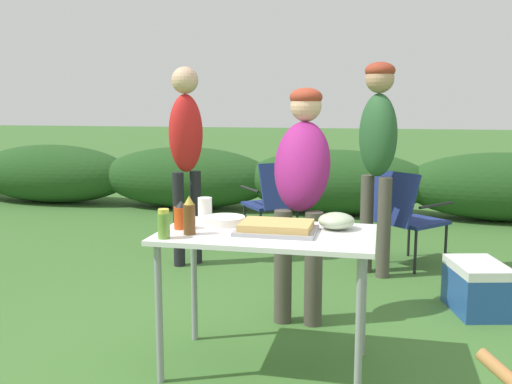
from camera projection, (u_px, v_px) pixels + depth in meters
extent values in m
plane|color=#3D6B2D|center=(266.00, 368.00, 3.04)|extent=(60.00, 60.00, 0.00)
ellipsoid|color=#234C1E|center=(52.00, 174.00, 8.07)|extent=(2.40, 0.90, 0.82)
ellipsoid|color=#234C1E|center=(186.00, 178.00, 7.64)|extent=(2.40, 0.90, 0.82)
ellipsoid|color=#234C1E|center=(336.00, 182.00, 7.21)|extent=(2.40, 0.90, 0.82)
ellipsoid|color=#234C1E|center=(505.00, 187.00, 6.78)|extent=(2.40, 0.90, 0.82)
cube|color=white|center=(267.00, 234.00, 2.93)|extent=(1.10, 0.64, 0.02)
cylinder|color=gray|center=(159.00, 314.00, 2.83)|extent=(0.04, 0.04, 0.71)
cylinder|color=gray|center=(359.00, 331.00, 2.62)|extent=(0.04, 0.04, 0.71)
cylinder|color=gray|center=(194.00, 282.00, 3.35)|extent=(0.04, 0.04, 0.71)
cylinder|color=gray|center=(363.00, 294.00, 3.14)|extent=(0.04, 0.04, 0.71)
cube|color=#9E9EA3|center=(277.00, 231.00, 2.92)|extent=(0.41, 0.29, 0.02)
cube|color=tan|center=(277.00, 225.00, 2.91)|extent=(0.36, 0.25, 0.04)
cylinder|color=white|center=(225.00, 220.00, 3.11)|extent=(0.22, 0.22, 0.04)
ellipsoid|color=#ADBC99|center=(336.00, 221.00, 2.99)|extent=(0.19, 0.19, 0.09)
cylinder|color=white|center=(205.00, 209.00, 3.23)|extent=(0.08, 0.08, 0.13)
cylinder|color=olive|center=(164.00, 226.00, 2.78)|extent=(0.06, 0.06, 0.12)
cylinder|color=#D1CC47|center=(163.00, 211.00, 2.77)|extent=(0.05, 0.05, 0.02)
cylinder|color=brown|center=(189.00, 219.00, 2.86)|extent=(0.06, 0.06, 0.15)
cone|color=gold|center=(189.00, 200.00, 2.85)|extent=(0.05, 0.05, 0.04)
cylinder|color=#CC4214|center=(181.00, 218.00, 3.00)|extent=(0.08, 0.08, 0.12)
cone|color=black|center=(181.00, 204.00, 2.99)|extent=(0.07, 0.07, 0.03)
cylinder|color=#4C473D|center=(283.00, 267.00, 3.63)|extent=(0.11, 0.11, 0.73)
cylinder|color=#4C473D|center=(313.00, 269.00, 3.58)|extent=(0.11, 0.11, 0.73)
ellipsoid|color=#931E70|center=(302.00, 166.00, 3.61)|extent=(0.37, 0.47, 0.64)
sphere|color=#DBAD89|center=(306.00, 106.00, 3.66)|extent=(0.20, 0.20, 0.20)
ellipsoid|color=#993823|center=(306.00, 97.00, 3.65)|extent=(0.21, 0.21, 0.12)
cylinder|color=#4C473D|center=(366.00, 224.00, 4.71)|extent=(0.11, 0.11, 0.81)
cylinder|color=#4C473D|center=(384.00, 228.00, 4.57)|extent=(0.11, 0.11, 0.81)
ellipsoid|color=#28562D|center=(378.00, 135.00, 4.53)|extent=(0.41, 0.40, 0.66)
sphere|color=tan|center=(380.00, 79.00, 4.46)|extent=(0.23, 0.23, 0.23)
ellipsoid|color=#993823|center=(380.00, 71.00, 4.45)|extent=(0.24, 0.24, 0.14)
cylinder|color=black|center=(179.00, 220.00, 4.89)|extent=(0.10, 0.10, 0.81)
cylinder|color=black|center=(196.00, 217.00, 4.98)|extent=(0.10, 0.10, 0.81)
ellipsoid|color=red|center=(186.00, 133.00, 4.82)|extent=(0.37, 0.37, 0.66)
sphere|color=#DBAD89|center=(185.00, 80.00, 4.76)|extent=(0.23, 0.23, 0.23)
cylinder|color=#B27A42|center=(503.00, 373.00, 1.79)|extent=(0.16, 0.17, 0.10)
cube|color=navy|center=(413.00, 221.00, 4.93)|extent=(0.65, 0.65, 0.03)
cube|color=navy|center=(392.00, 198.00, 4.73)|extent=(0.45, 0.43, 0.44)
cylinder|color=black|center=(379.00, 242.00, 5.01)|extent=(0.02, 0.02, 0.38)
cylinder|color=black|center=(415.00, 251.00, 4.68)|extent=(0.02, 0.02, 0.38)
cylinder|color=black|center=(409.00, 236.00, 5.23)|extent=(0.02, 0.02, 0.38)
cylinder|color=black|center=(446.00, 245.00, 4.91)|extent=(0.02, 0.02, 0.38)
cylinder|color=black|center=(393.00, 198.00, 5.09)|extent=(0.29, 0.32, 0.02)
cylinder|color=black|center=(436.00, 205.00, 4.72)|extent=(0.29, 0.32, 0.02)
cube|color=navy|center=(270.00, 205.00, 5.73)|extent=(0.64, 0.64, 0.03)
cube|color=navy|center=(283.00, 186.00, 5.44)|extent=(0.47, 0.40, 0.44)
cylinder|color=black|center=(261.00, 229.00, 5.50)|extent=(0.02, 0.02, 0.38)
cylinder|color=black|center=(297.00, 226.00, 5.66)|extent=(0.02, 0.02, 0.38)
cylinder|color=black|center=(245.00, 222.00, 5.86)|extent=(0.02, 0.02, 0.38)
cylinder|color=black|center=(279.00, 219.00, 6.02)|extent=(0.02, 0.02, 0.38)
cylinder|color=black|center=(250.00, 189.00, 5.61)|extent=(0.27, 0.35, 0.02)
cylinder|color=black|center=(291.00, 186.00, 5.80)|extent=(0.27, 0.35, 0.02)
cube|color=#234C93|center=(477.00, 292.00, 3.84)|extent=(0.42, 0.54, 0.28)
cube|color=silver|center=(478.00, 267.00, 3.81)|extent=(0.42, 0.54, 0.06)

